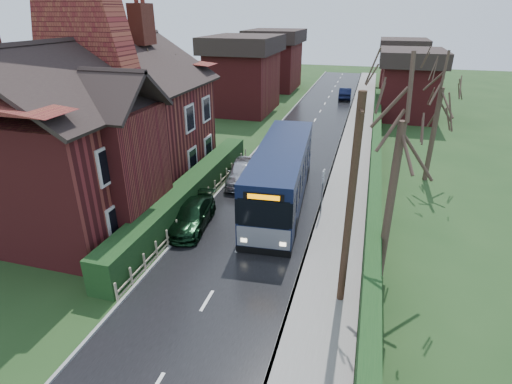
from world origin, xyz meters
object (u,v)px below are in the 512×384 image
(brick_house, at_px, (99,125))
(bus, at_px, (281,176))
(car_silver, at_px, (242,172))
(car_green, at_px, (191,215))
(bus_stop_sign, at_px, (323,186))
(telegraph_pole, at_px, (350,207))

(brick_house, distance_m, bus, 10.15)
(bus, relative_size, car_silver, 2.61)
(bus, xyz_separation_m, car_green, (-3.70, -3.85, -1.03))
(brick_house, distance_m, car_silver, 8.71)
(brick_house, distance_m, car_green, 7.14)
(brick_house, bearing_deg, car_silver, 33.79)
(car_green, xyz_separation_m, bus_stop_sign, (6.10, 2.91, 1.12))
(car_green, distance_m, bus_stop_sign, 6.85)
(bus_stop_sign, bearing_deg, car_silver, 154.28)
(bus, distance_m, telegraph_pole, 8.86)
(bus, height_order, car_green, bus)
(car_green, bearing_deg, telegraph_pole, -31.89)
(bus, bearing_deg, car_silver, 138.51)
(bus_stop_sign, bearing_deg, telegraph_pole, -71.55)
(bus, height_order, telegraph_pole, telegraph_pole)
(brick_house, height_order, car_silver, brick_house)
(car_silver, height_order, telegraph_pole, telegraph_pole)
(brick_house, distance_m, bus_stop_sign, 12.28)
(brick_house, xyz_separation_m, car_green, (5.83, -1.69, -3.76))
(bus, relative_size, telegraph_pole, 1.43)
(car_green, bearing_deg, bus, 39.96)
(brick_house, relative_size, bus_stop_sign, 5.55)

